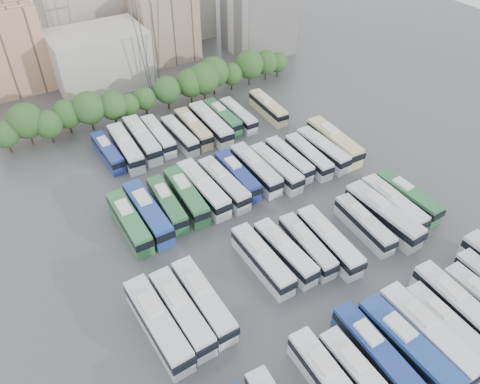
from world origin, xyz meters
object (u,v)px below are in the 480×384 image
bus_r0_s4 (330,382)px  bus_r1_s12 (393,204)px  bus_r2_s2 (148,213)px  bus_r3_s9 (222,117)px  bus_r1_s6 (285,252)px  bus_r2_s6 (224,184)px  bus_r0_s8 (428,334)px  bus_r1_s0 (158,324)px  bus_r0_s10 (458,306)px  bus_r1_s1 (182,312)px  bus_r1_s2 (203,300)px  bus_r2_s4 (186,195)px  bus_r2_s13 (334,141)px  bus_r3_s6 (180,135)px  bus_r3_s3 (126,147)px  electricity_pylon (144,6)px  bus_r2_s8 (256,169)px  bus_r1_s10 (364,224)px  bus_r3_s4 (142,139)px  bus_r3_s8 (211,124)px  bus_r2_s5 (203,188)px  bus_r1_s8 (329,241)px  bus_r2_s7 (237,175)px  bus_r2_s9 (276,168)px  bus_r3_s10 (238,115)px  bus_r3_s5 (158,136)px  bus_r3_s2 (108,152)px  bus_r3_s7 (193,128)px  bus_r1_s13 (408,197)px  bus_r3_s12 (268,107)px  bus_r2_s10 (289,159)px  bus_r0_s7 (408,348)px  bus_r0_s9 (445,324)px  bus_r2_s12 (323,149)px  bus_r0_s6 (375,352)px  bus_r2_s11 (308,156)px  bus_r1_s7 (307,246)px  bus_r1_s11 (383,215)px  bus_r0_s5 (361,378)px

bus_r0_s4 → bus_r1_s12: 31.88m
bus_r2_s2 → bus_r3_s9: size_ratio=1.16×
bus_r1_s6 → bus_r2_s6: 17.24m
bus_r0_s8 → bus_r1_s6: bearing=109.0°
bus_r1_s0 → bus_r0_s10: bearing=-29.3°
bus_r1_s1 → bus_r1_s2: size_ratio=1.01×
bus_r2_s4 → bus_r2_s13: (29.57, -0.11, 0.14)m
bus_r3_s6 → bus_r3_s9: 10.08m
bus_r2_s6 → bus_r3_s3: 20.51m
electricity_pylon → bus_r2_s8: size_ratio=2.67×
bus_r1_s10 → bus_r3_s4: bearing=120.9°
bus_r3_s8 → bus_r2_s5: bearing=-121.0°
bus_r1_s10 → bus_r2_s13: (9.86, 18.88, 0.30)m
bus_r1_s1 → bus_r1_s2: bus_r1_s1 is taller
bus_r1_s8 → bus_r2_s7: size_ratio=1.07×
bus_r2_s8 → bus_r2_s9: size_ratio=1.03×
bus_r2_s7 → bus_r3_s10: (10.05, 16.79, -0.12)m
bus_r1_s10 → bus_r2_s5: bearing=134.1°
electricity_pylon → bus_r3_s8: bearing=-81.8°
bus_r0_s10 → bus_r3_s8: (-6.34, 52.52, 0.05)m
bus_r2_s2 → bus_r3_s5: bus_r2_s2 is taller
bus_r3_s2 → bus_r3_s7: bus_r3_s7 is taller
bus_r3_s3 → bus_r3_s4: size_ratio=0.98×
bus_r3_s3 → bus_r3_s7: bearing=0.9°
bus_r3_s2 → bus_r3_s9: size_ratio=0.96×
bus_r1_s1 → bus_r1_s6: bus_r1_s1 is taller
bus_r1_s6 → bus_r2_s2: (-13.26, 16.82, 0.24)m
bus_r3_s10 → bus_r1_s13: bearing=-74.0°
bus_r3_s10 → bus_r3_s12: 6.74m
bus_r2_s10 → bus_r3_s4: size_ratio=0.87×
bus_r1_s0 → bus_r1_s2: 6.24m
bus_r0_s7 → bus_r2_s8: size_ratio=1.09×
bus_r2_s8 → bus_r2_s13: bus_r2_s13 is taller
bus_r0_s9 → bus_r2_s12: 37.30m
bus_r3_s7 → bus_r1_s2: bearing=-113.9°
electricity_pylon → bus_r0_s10: electricity_pylon is taller
bus_r1_s1 → bus_r3_s2: 37.73m
bus_r0_s6 → bus_r0_s8: (6.73, -1.46, 0.18)m
bus_r0_s9 → bus_r2_s11: bus_r2_s11 is taller
bus_r2_s4 → bus_r2_s5: 3.04m
bus_r0_s10 → bus_r2_s11: (3.57, 34.87, -0.21)m
bus_r1_s7 → bus_r2_s7: (-0.33, 18.66, 0.07)m
bus_r2_s5 → bus_r1_s11: bearing=-45.5°
bus_r1_s1 → bus_r3_s4: bearing=73.5°
bus_r1_s11 → bus_r2_s9: bus_r1_s11 is taller
bus_r0_s5 → bus_r1_s2: (-9.92, 17.59, 0.14)m
bus_r2_s9 → bus_r0_s6: bearing=-108.2°
bus_r1_s10 → bus_r2_s6: bearing=128.4°
bus_r2_s11 → bus_r3_s8: size_ratio=0.87×
bus_r1_s12 → bus_r3_s7: 39.02m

